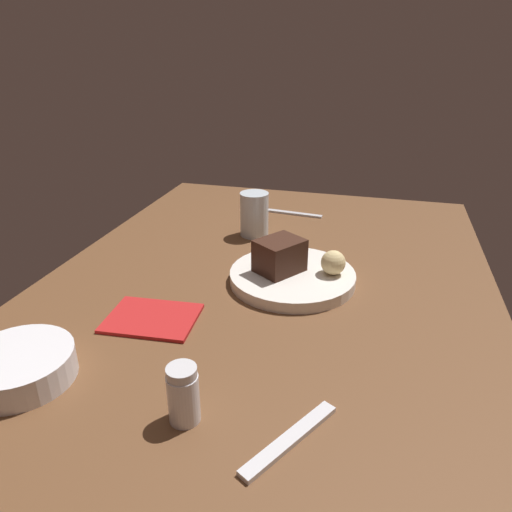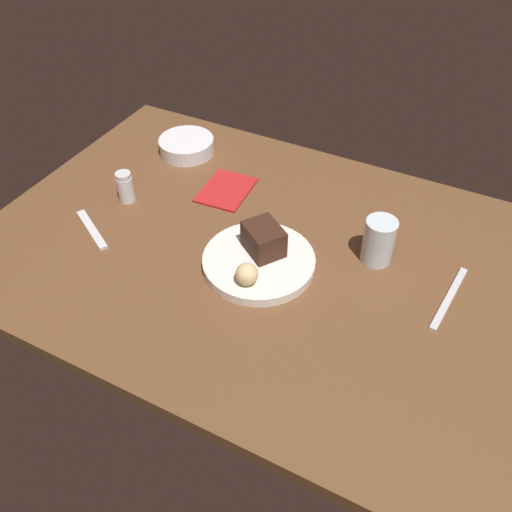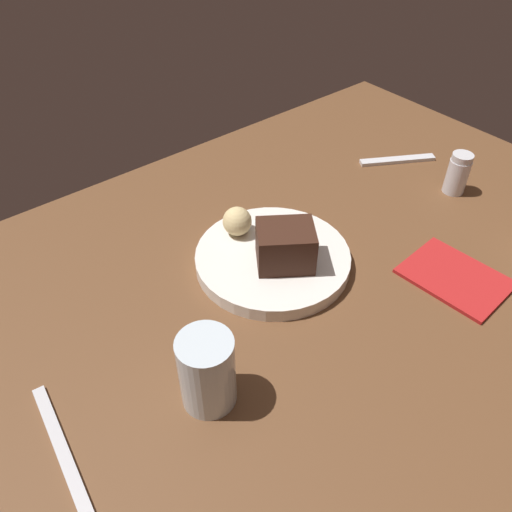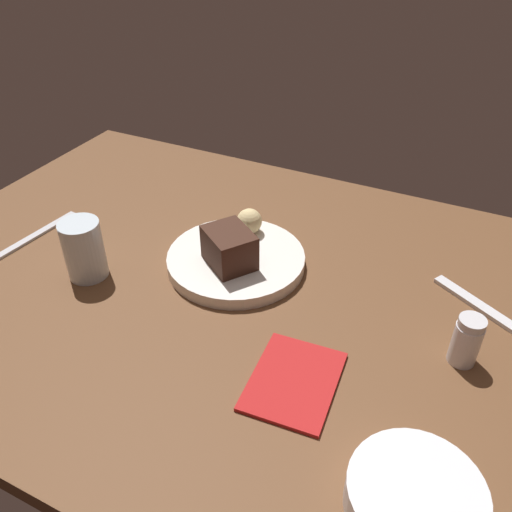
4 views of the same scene
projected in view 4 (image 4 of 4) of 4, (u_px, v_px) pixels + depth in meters
dining_table at (236, 292)px, 88.09cm from camera, size 120.00×84.00×3.00cm
dessert_plate at (236, 260)px, 90.90cm from camera, size 23.54×23.54×2.15cm
chocolate_cake_slice at (229, 248)px, 86.55cm from camera, size 10.58×10.20×6.21cm
bread_roll at (249, 221)px, 94.63cm from camera, size 4.57×4.57×4.57cm
salt_shaker at (466, 341)px, 71.60cm from camera, size 3.83×3.83×7.61cm
water_glass at (84, 250)px, 86.47cm from camera, size 6.56×6.56×10.15cm
side_bowl at (415, 498)px, 55.47cm from camera, size 14.55×14.55×3.96cm
dessert_spoon at (475, 303)px, 82.93cm from camera, size 13.87×9.09×0.70cm
butter_knife at (35, 236)px, 98.32cm from camera, size 3.37×19.04×0.50cm
folded_napkin at (294, 381)px, 70.39cm from camera, size 12.09×15.25×0.60cm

